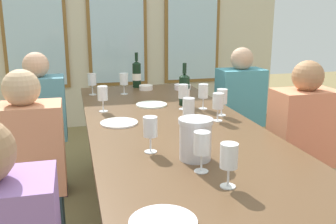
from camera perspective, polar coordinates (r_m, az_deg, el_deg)
The scene contains 25 objects.
back_wall_with_windows at distance 4.79m, azimuth -7.74°, elevation 15.23°, with size 4.19×0.10×2.90m.
dining_table at distance 2.20m, azimuth 1.24°, elevation -4.03°, with size 0.99×2.78×0.74m.
white_plate_0 at distance 1.24m, azimuth -0.74°, elevation -16.18°, with size 0.22×0.22×0.01m, color white.
white_plate_1 at distance 2.74m, azimuth -2.48°, elevation 1.12°, with size 0.22×0.22×0.01m, color white.
white_plate_2 at distance 2.30m, azimuth -7.32°, elevation -1.61°, with size 0.22×0.22×0.01m, color white.
metal_pitcher at distance 1.71m, azimuth 4.12°, elevation -4.02°, with size 0.16×0.16×0.19m.
wine_bottle_1 at distance 2.73m, azimuth 2.45°, elevation 3.41°, with size 0.08×0.08×0.30m.
wine_bottle_2 at distance 3.41m, azimuth -4.70°, elevation 5.66°, with size 0.08×0.08×0.31m.
tasting_bowl_0 at distance 3.31m, azimuth 2.18°, elevation 3.76°, with size 0.14×0.14×0.05m, color white.
tasting_bowl_1 at distance 3.30m, azimuth -3.32°, elevation 3.68°, with size 0.12×0.12×0.04m, color white.
wine_glass_0 at distance 2.62m, azimuth 5.30°, elevation 3.05°, with size 0.07×0.07×0.17m.
wine_glass_1 at distance 2.57m, azimuth -9.76°, elevation 2.68°, with size 0.07×0.07×0.17m.
wine_glass_2 at distance 2.33m, azimuth 7.50°, elevation 1.43°, with size 0.07×0.07×0.17m.
wine_glass_3 at distance 3.12m, azimuth -6.63°, elevation 4.77°, with size 0.07×0.07×0.17m.
wine_glass_4 at distance 2.46m, azimuth 8.08°, elevation 2.22°, with size 0.07×0.07×0.17m.
wine_glass_5 at distance 1.45m, azimuth 9.10°, elevation -6.79°, with size 0.07×0.07×0.17m.
wine_glass_6 at distance 3.14m, azimuth -11.29°, elevation 4.64°, with size 0.07×0.07×0.17m.
wine_glass_7 at distance 2.60m, azimuth 2.31°, elevation 2.92°, with size 0.07×0.07×0.17m.
wine_glass_8 at distance 1.79m, azimuth -2.66°, elevation -2.35°, with size 0.07×0.07×0.17m.
wine_glass_9 at distance 2.18m, azimuth 3.12°, elevation 0.63°, with size 0.07×0.07×0.17m.
wine_glass_10 at distance 1.57m, azimuth 5.08°, elevation -4.96°, with size 0.07×0.07×0.17m.
seated_person_0 at distance 2.21m, azimuth -19.95°, elevation -9.15°, with size 0.38×0.24×1.11m.
seated_person_1 at distance 2.57m, azimuth 19.24°, elevation -5.75°, with size 0.38×0.24×1.11m.
seated_person_4 at distance 3.06m, azimuth -18.41°, elevation -2.47°, with size 0.38×0.24×1.11m.
seated_person_5 at distance 3.34m, azimuth 10.61°, elevation -0.54°, with size 0.38×0.24×1.11m.
Camera 1 is at (-0.56, -2.01, 1.38)m, focal length 40.75 mm.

